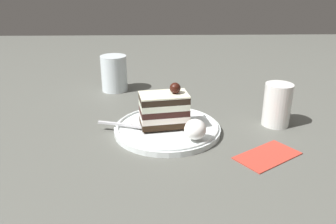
{
  "coord_description": "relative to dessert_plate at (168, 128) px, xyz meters",
  "views": [
    {
      "loc": [
        0.72,
        -0.02,
        0.33
      ],
      "look_at": [
        0.03,
        0.0,
        0.05
      ],
      "focal_mm": 36.99,
      "sensor_mm": 36.0,
      "label": 1
    }
  ],
  "objects": [
    {
      "name": "drink_glass_near",
      "position": [
        -0.03,
        0.25,
        0.04
      ],
      "size": [
        0.06,
        0.06,
        0.1
      ],
      "color": "white",
      "rests_on": "ground_plane"
    },
    {
      "name": "fork",
      "position": [
        0.01,
        -0.09,
        0.01
      ],
      "size": [
        0.04,
        0.12,
        0.0
      ],
      "color": "silver",
      "rests_on": "dessert_plate"
    },
    {
      "name": "ground_plane",
      "position": [
        -0.03,
        -0.0,
        -0.01
      ],
      "size": [
        2.4,
        2.4,
        0.0
      ],
      "primitive_type": "plane",
      "color": "#51524C"
    },
    {
      "name": "drink_glass_far",
      "position": [
        -0.29,
        -0.15,
        0.04
      ],
      "size": [
        0.08,
        0.08,
        0.1
      ],
      "color": "silver",
      "rests_on": "ground_plane"
    },
    {
      "name": "dessert_plate",
      "position": [
        0.0,
        0.0,
        0.0
      ],
      "size": [
        0.23,
        0.23,
        0.02
      ],
      "color": "white",
      "rests_on": "ground_plane"
    },
    {
      "name": "folded_napkin",
      "position": [
        0.11,
        0.19,
        -0.01
      ],
      "size": [
        0.13,
        0.14,
        0.0
      ],
      "primitive_type": "cube",
      "rotation": [
        0.0,
        0.0,
        2.17
      ],
      "color": "#B23629",
      "rests_on": "ground_plane"
    },
    {
      "name": "whipped_cream_dollop",
      "position": [
        0.07,
        0.05,
        0.03
      ],
      "size": [
        0.04,
        0.04,
        0.04
      ],
      "primitive_type": "ellipsoid",
      "color": "white",
      "rests_on": "dessert_plate"
    },
    {
      "name": "cake_slice",
      "position": [
        -0.0,
        -0.01,
        0.05
      ],
      "size": [
        0.08,
        0.11,
        0.09
      ],
      "color": "black",
      "rests_on": "dessert_plate"
    }
  ]
}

